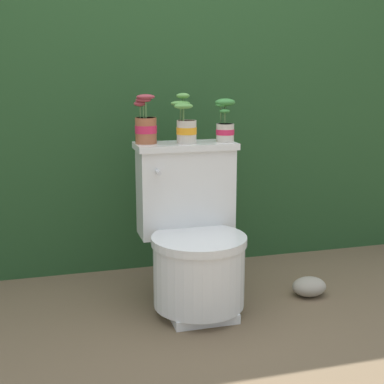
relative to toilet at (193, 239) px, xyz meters
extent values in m
plane|color=brown|center=(-0.01, -0.13, -0.33)|extent=(12.00, 12.00, 0.00)
cube|color=#234723|center=(-0.01, 0.97, 0.47)|extent=(3.71, 0.83, 1.60)
cube|color=silver|center=(0.00, -0.09, -0.31)|extent=(0.29, 0.32, 0.04)
cylinder|color=silver|center=(0.00, -0.09, -0.14)|extent=(0.41, 0.41, 0.29)
cylinder|color=silver|center=(0.00, -0.09, 0.02)|extent=(0.43, 0.43, 0.04)
cube|color=silver|center=(0.00, 0.15, 0.19)|extent=(0.45, 0.19, 0.42)
cube|color=silver|center=(0.00, 0.15, 0.41)|extent=(0.47, 0.21, 0.03)
cylinder|color=silver|center=(-0.16, 0.02, 0.32)|extent=(0.02, 0.05, 0.02)
cylinder|color=#9E5638|center=(-0.18, 0.17, 0.49)|extent=(0.10, 0.10, 0.12)
cylinder|color=#D1234C|center=(-0.18, 0.17, 0.49)|extent=(0.10, 0.10, 0.04)
cylinder|color=#332319|center=(-0.18, 0.17, 0.54)|extent=(0.09, 0.09, 0.01)
cylinder|color=#4C753D|center=(-0.20, 0.15, 0.59)|extent=(0.01, 0.01, 0.07)
ellipsoid|color=#93333D|center=(-0.20, 0.15, 0.63)|extent=(0.07, 0.05, 0.02)
cylinder|color=#4C753D|center=(-0.19, 0.14, 0.59)|extent=(0.01, 0.01, 0.09)
ellipsoid|color=#93333D|center=(-0.19, 0.14, 0.64)|extent=(0.08, 0.06, 0.02)
cylinder|color=#4C753D|center=(-0.21, 0.16, 0.58)|extent=(0.01, 0.01, 0.06)
ellipsoid|color=#93333D|center=(-0.21, 0.16, 0.61)|extent=(0.06, 0.04, 0.03)
cylinder|color=beige|center=(0.00, 0.12, 0.48)|extent=(0.09, 0.09, 0.11)
cylinder|color=orange|center=(0.00, 0.12, 0.49)|extent=(0.09, 0.09, 0.03)
cylinder|color=#332319|center=(0.00, 0.12, 0.53)|extent=(0.08, 0.08, 0.01)
cylinder|color=#4C753D|center=(-0.02, 0.09, 0.57)|extent=(0.01, 0.01, 0.06)
ellipsoid|color=#569342|center=(-0.02, 0.09, 0.60)|extent=(0.09, 0.06, 0.03)
cylinder|color=#4C753D|center=(-0.01, 0.13, 0.59)|extent=(0.01, 0.01, 0.10)
ellipsoid|color=#569342|center=(-0.01, 0.13, 0.65)|extent=(0.06, 0.04, 0.03)
cylinder|color=#4C753D|center=(-0.03, 0.13, 0.57)|extent=(0.01, 0.01, 0.07)
ellipsoid|color=#569342|center=(-0.03, 0.13, 0.61)|extent=(0.09, 0.06, 0.03)
cylinder|color=beige|center=(0.19, 0.12, 0.47)|extent=(0.08, 0.08, 0.09)
cylinder|color=#D1234C|center=(0.19, 0.12, 0.48)|extent=(0.09, 0.09, 0.03)
cylinder|color=#332319|center=(0.19, 0.12, 0.51)|extent=(0.08, 0.08, 0.01)
cylinder|color=#4C753D|center=(0.20, 0.16, 0.56)|extent=(0.01, 0.01, 0.09)
ellipsoid|color=#387F38|center=(0.20, 0.16, 0.61)|extent=(0.10, 0.07, 0.04)
cylinder|color=#4C753D|center=(0.19, 0.14, 0.54)|extent=(0.01, 0.01, 0.05)
ellipsoid|color=#387F38|center=(0.19, 0.14, 0.57)|extent=(0.05, 0.04, 0.02)
cylinder|color=#4C753D|center=(0.18, 0.15, 0.56)|extent=(0.01, 0.01, 0.08)
ellipsoid|color=#387F38|center=(0.18, 0.15, 0.60)|extent=(0.06, 0.04, 0.02)
ellipsoid|color=#9E9384|center=(0.58, -0.05, -0.28)|extent=(0.17, 0.14, 0.09)
camera|label=1|loc=(-0.63, -2.28, 0.75)|focal=50.00mm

